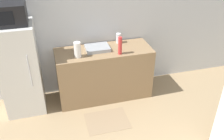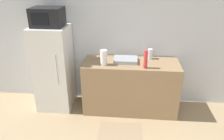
{
  "view_description": "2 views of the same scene",
  "coord_description": "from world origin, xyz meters",
  "px_view_note": "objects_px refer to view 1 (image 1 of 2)",
  "views": [
    {
      "loc": [
        -1.01,
        -0.66,
        2.74
      ],
      "look_at": [
        -0.22,
        2.21,
        0.97
      ],
      "focal_mm": 40.0,
      "sensor_mm": 36.0,
      "label": 1
    },
    {
      "loc": [
        -0.17,
        -0.43,
        2.3
      ],
      "look_at": [
        -0.39,
        1.93,
        1.23
      ],
      "focal_mm": 35.0,
      "sensor_mm": 36.0,
      "label": 2
    }
  ],
  "objects_px": {
    "microwave": "(8,14)",
    "paper_towel_roll": "(77,50)",
    "refrigerator": "(20,70)",
    "bottle_short": "(118,38)",
    "bottle_tall": "(120,46)"
  },
  "relations": [
    {
      "from": "microwave",
      "to": "paper_towel_roll",
      "type": "height_order",
      "value": "microwave"
    },
    {
      "from": "refrigerator",
      "to": "microwave",
      "type": "relative_size",
      "value": 3.05
    },
    {
      "from": "refrigerator",
      "to": "microwave",
      "type": "distance_m",
      "value": 0.89
    },
    {
      "from": "refrigerator",
      "to": "bottle_short",
      "type": "bearing_deg",
      "value": 7.17
    },
    {
      "from": "paper_towel_roll",
      "to": "bottle_short",
      "type": "bearing_deg",
      "value": 23.89
    },
    {
      "from": "bottle_short",
      "to": "refrigerator",
      "type": "bearing_deg",
      "value": -172.83
    },
    {
      "from": "microwave",
      "to": "bottle_tall",
      "type": "bearing_deg",
      "value": -7.33
    },
    {
      "from": "refrigerator",
      "to": "paper_towel_roll",
      "type": "xyz_separation_m",
      "value": [
        0.9,
        -0.13,
        0.29
      ]
    },
    {
      "from": "refrigerator",
      "to": "microwave",
      "type": "xyz_separation_m",
      "value": [
        -0.0,
        -0.0,
        0.89
      ]
    },
    {
      "from": "microwave",
      "to": "bottle_tall",
      "type": "height_order",
      "value": "microwave"
    },
    {
      "from": "paper_towel_roll",
      "to": "microwave",
      "type": "bearing_deg",
      "value": 171.94
    },
    {
      "from": "refrigerator",
      "to": "paper_towel_roll",
      "type": "bearing_deg",
      "value": -8.14
    },
    {
      "from": "refrigerator",
      "to": "bottle_tall",
      "type": "height_order",
      "value": "refrigerator"
    },
    {
      "from": "bottle_tall",
      "to": "microwave",
      "type": "bearing_deg",
      "value": 172.67
    },
    {
      "from": "bottle_short",
      "to": "paper_towel_roll",
      "type": "bearing_deg",
      "value": -156.11
    }
  ]
}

